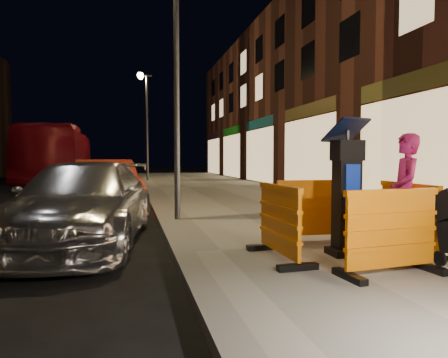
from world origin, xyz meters
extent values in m
plane|color=black|center=(0.00, 0.00, 0.00)|extent=(120.00, 120.00, 0.00)
cube|color=gray|center=(3.00, 0.00, 0.07)|extent=(6.00, 60.00, 0.15)
cube|color=slate|center=(0.00, 0.00, 0.07)|extent=(0.30, 60.00, 0.15)
cube|color=black|center=(2.09, -0.66, 1.01)|extent=(0.54, 0.54, 1.71)
cube|color=orange|center=(2.09, -1.61, 0.63)|extent=(1.27, 0.62, 0.96)
cube|color=orange|center=(2.09, 0.29, 0.63)|extent=(1.25, 0.56, 0.96)
cube|color=orange|center=(1.14, -0.66, 0.63)|extent=(0.55, 1.25, 0.96)
cube|color=orange|center=(3.04, -0.66, 0.63)|extent=(0.54, 1.24, 0.96)
imported|color=silver|center=(-1.48, 1.65, 0.00)|extent=(2.55, 4.97, 1.38)
imported|color=#AA2E1B|center=(-1.39, 5.79, 0.00)|extent=(2.12, 4.45, 1.41)
imported|color=maroon|center=(-4.45, 17.51, 0.00)|extent=(2.99, 11.12, 3.07)
imported|color=#B31A5E|center=(2.87, -0.81, 0.97)|extent=(0.60, 0.70, 1.63)
cylinder|color=#3F3F44|center=(0.25, 3.00, 3.15)|extent=(0.12, 0.12, 6.00)
cylinder|color=#3F3F44|center=(0.25, 18.00, 3.15)|extent=(0.12, 0.12, 6.00)
camera|label=1|loc=(-0.71, -5.44, 1.45)|focal=32.00mm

